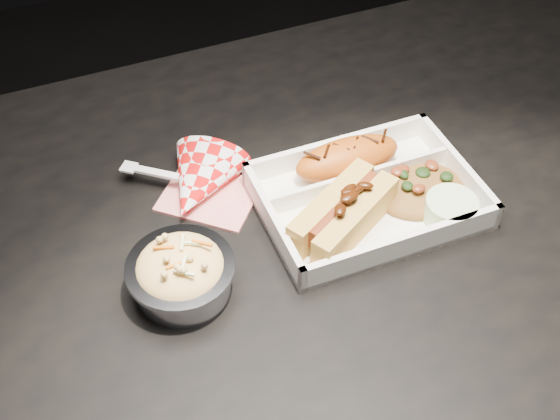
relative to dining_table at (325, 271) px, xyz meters
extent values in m
cube|color=black|center=(0.00, 0.00, 0.08)|extent=(1.20, 0.80, 0.03)
cylinder|color=black|center=(0.55, 0.35, -0.30)|extent=(0.05, 0.05, 0.72)
cube|color=white|center=(0.05, 0.01, 0.09)|extent=(0.25, 0.18, 0.01)
cube|color=white|center=(0.05, 0.09, 0.11)|extent=(0.25, 0.01, 0.04)
cube|color=white|center=(0.05, -0.08, 0.11)|extent=(0.25, 0.01, 0.04)
cube|color=white|center=(-0.07, 0.01, 0.11)|extent=(0.01, 0.18, 0.04)
cube|color=white|center=(0.17, 0.01, 0.11)|extent=(0.01, 0.18, 0.04)
cube|color=white|center=(0.05, 0.03, 0.11)|extent=(0.23, 0.01, 0.03)
ellipsoid|color=#BC5412|center=(0.05, 0.06, 0.12)|extent=(0.14, 0.06, 0.05)
cube|color=gold|center=(0.02, -0.03, 0.12)|extent=(0.13, 0.09, 0.04)
cube|color=gold|center=(0.00, 0.00, 0.12)|extent=(0.13, 0.09, 0.04)
cylinder|color=brown|center=(0.01, -0.02, 0.13)|extent=(0.12, 0.08, 0.03)
ellipsoid|color=brown|center=(0.12, 0.00, 0.11)|extent=(0.11, 0.09, 0.03)
cylinder|color=beige|center=(0.13, -0.05, 0.11)|extent=(0.06, 0.06, 0.03)
cylinder|color=silver|center=(-0.19, -0.03, 0.11)|extent=(0.10, 0.10, 0.04)
cylinder|color=silver|center=(-0.19, -0.03, 0.13)|extent=(0.11, 0.11, 0.01)
ellipsoid|color=beige|center=(-0.19, -0.03, 0.13)|extent=(0.09, 0.09, 0.04)
cube|color=red|center=(-0.11, 0.10, 0.09)|extent=(0.14, 0.14, 0.00)
cone|color=red|center=(-0.12, 0.11, 0.11)|extent=(0.15, 0.15, 0.10)
cube|color=white|center=(-0.17, 0.14, 0.11)|extent=(0.05, 0.05, 0.00)
cube|color=white|center=(-0.19, 0.16, 0.11)|extent=(0.03, 0.03, 0.00)
camera|label=1|loc=(-0.27, -0.49, 0.70)|focal=45.00mm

